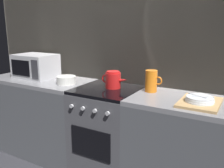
# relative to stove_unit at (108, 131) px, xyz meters

# --- Properties ---
(back_wall) EXTENTS (3.60, 0.05, 2.40)m
(back_wall) POSITION_rel_stove_unit_xyz_m (0.00, 0.32, 0.75)
(back_wall) COLOR #A39989
(back_wall) RESTS_ON ground_plane
(counter_left) EXTENTS (1.20, 0.60, 0.90)m
(counter_left) POSITION_rel_stove_unit_xyz_m (-0.90, 0.00, 0.00)
(counter_left) COLOR #515459
(counter_left) RESTS_ON ground_plane
(stove_unit) EXTENTS (0.60, 0.63, 0.90)m
(stove_unit) POSITION_rel_stove_unit_xyz_m (0.00, 0.00, 0.00)
(stove_unit) COLOR #4C4C51
(stove_unit) RESTS_ON ground_plane
(counter_right) EXTENTS (1.20, 0.60, 0.90)m
(counter_right) POSITION_rel_stove_unit_xyz_m (0.90, 0.00, 0.00)
(counter_right) COLOR #515459
(counter_right) RESTS_ON ground_plane
(microwave) EXTENTS (0.46, 0.35, 0.27)m
(microwave) POSITION_rel_stove_unit_xyz_m (-0.98, 0.02, 0.59)
(microwave) COLOR #B2B2B7
(microwave) RESTS_ON counter_left
(kettle) EXTENTS (0.28, 0.15, 0.17)m
(kettle) POSITION_rel_stove_unit_xyz_m (0.04, 0.05, 0.53)
(kettle) COLOR red
(kettle) RESTS_ON stove_unit
(mixing_bowl) EXTENTS (0.20, 0.20, 0.08)m
(mixing_bowl) POSITION_rel_stove_unit_xyz_m (-0.47, -0.05, 0.49)
(mixing_bowl) COLOR silver
(mixing_bowl) RESTS_ON counter_left
(pitcher) EXTENTS (0.16, 0.11, 0.20)m
(pitcher) POSITION_rel_stove_unit_xyz_m (0.41, 0.10, 0.55)
(pitcher) COLOR orange
(pitcher) RESTS_ON counter_right
(dish_pile) EXTENTS (0.30, 0.40, 0.07)m
(dish_pile) POSITION_rel_stove_unit_xyz_m (0.87, -0.05, 0.47)
(dish_pile) COLOR tan
(dish_pile) RESTS_ON counter_right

